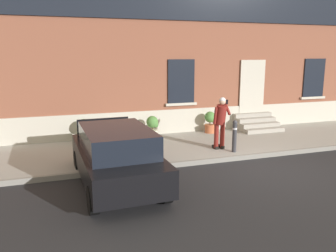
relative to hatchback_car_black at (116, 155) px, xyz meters
The scene contains 12 objects.
ground_plane 4.30m from the hatchback_car_black, ahead, with size 80.00×80.00×0.00m, color #232326.
sidewalk 5.10m from the hatchback_car_black, 33.17° to the left, with size 24.00×3.60×0.15m, color #99968E.
curb_edge 4.38m from the hatchback_car_black, 12.04° to the left, with size 24.00×0.12×0.15m, color gray.
building_facade 7.36m from the hatchback_car_black, 51.14° to the left, with size 24.00×1.52×7.50m.
entrance_stoop 7.80m from the hatchback_car_black, 31.60° to the left, with size 1.73×1.28×0.64m.
hatchback_car_black is the anchor object (origin of this frame).
bollard_near_person 4.26m from the hatchback_car_black, 17.95° to the left, with size 0.15×0.15×1.04m.
bollard_far_left 1.37m from the hatchback_car_black, 106.05° to the left, with size 0.15×0.15×1.04m.
person_on_phone 4.17m from the hatchback_car_black, 25.04° to the left, with size 0.51×0.51×1.74m.
planter_olive 4.08m from the hatchback_car_black, 95.71° to the left, with size 0.44×0.44×0.86m.
planter_cream 4.38m from the hatchback_car_black, 61.98° to the left, with size 0.44×0.44×0.86m.
planter_terracotta 6.09m from the hatchback_car_black, 42.07° to the left, with size 0.44×0.44×0.86m.
Camera 1 is at (-5.65, -8.15, 3.25)m, focal length 36.95 mm.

